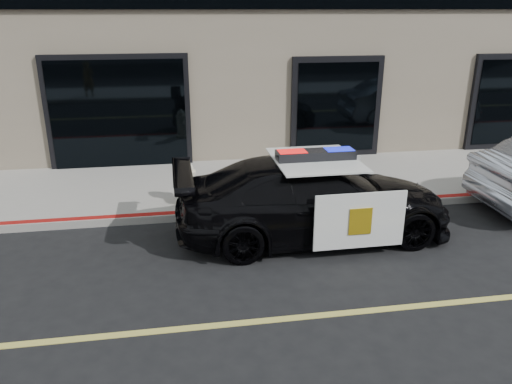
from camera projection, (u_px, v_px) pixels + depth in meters
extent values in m
plane|color=black|center=(160.00, 331.00, 6.37)|extent=(120.00, 120.00, 0.00)
cube|color=gray|center=(164.00, 188.00, 11.20)|extent=(60.00, 3.50, 0.15)
imported|color=black|center=(314.00, 199.00, 8.82)|extent=(2.07, 4.92, 1.42)
cube|color=white|center=(360.00, 221.00, 7.96)|extent=(1.51, 0.05, 0.95)
cube|color=white|center=(323.00, 180.00, 9.84)|extent=(1.51, 0.05, 0.95)
cube|color=white|center=(315.00, 160.00, 8.57)|extent=(1.43, 1.71, 0.02)
cube|color=gold|center=(361.00, 222.00, 7.93)|extent=(0.38, 0.01, 0.45)
cube|color=black|center=(316.00, 155.00, 8.54)|extent=(1.36, 0.37, 0.17)
cube|color=red|center=(292.00, 155.00, 8.47)|extent=(0.48, 0.31, 0.15)
cube|color=#0C19CC|center=(339.00, 153.00, 8.60)|extent=(0.48, 0.31, 0.15)
cylinder|color=#F7EECD|center=(189.00, 201.00, 10.16)|extent=(0.39, 0.39, 0.09)
cylinder|color=#F7EECD|center=(188.00, 186.00, 10.05)|extent=(0.28, 0.28, 0.54)
cylinder|color=#F7EECD|center=(187.00, 172.00, 9.95)|extent=(0.34, 0.34, 0.07)
sphere|color=#F7EECD|center=(187.00, 169.00, 9.93)|extent=(0.25, 0.25, 0.25)
cylinder|color=#F7EECD|center=(187.00, 164.00, 9.89)|extent=(0.08, 0.08, 0.08)
cylinder|color=#F7EECD|center=(188.00, 179.00, 10.19)|extent=(0.14, 0.13, 0.14)
cylinder|color=#F7EECD|center=(188.00, 185.00, 9.85)|extent=(0.14, 0.13, 0.14)
cylinder|color=#F7EECD|center=(188.00, 190.00, 9.85)|extent=(0.18, 0.15, 0.18)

